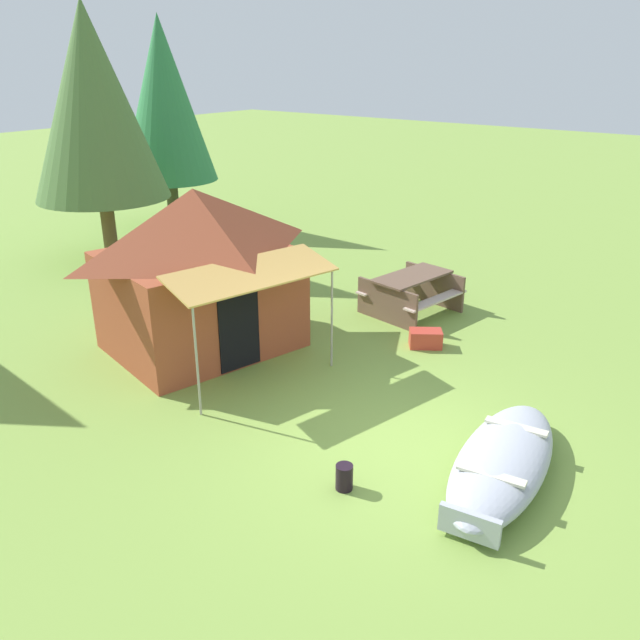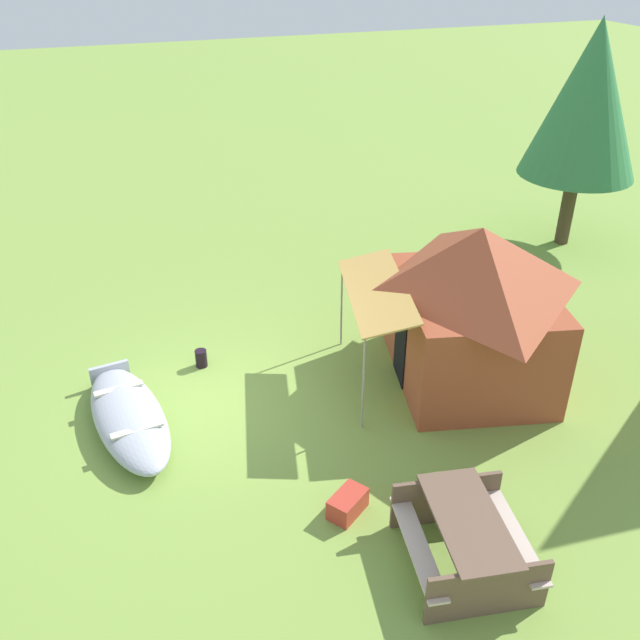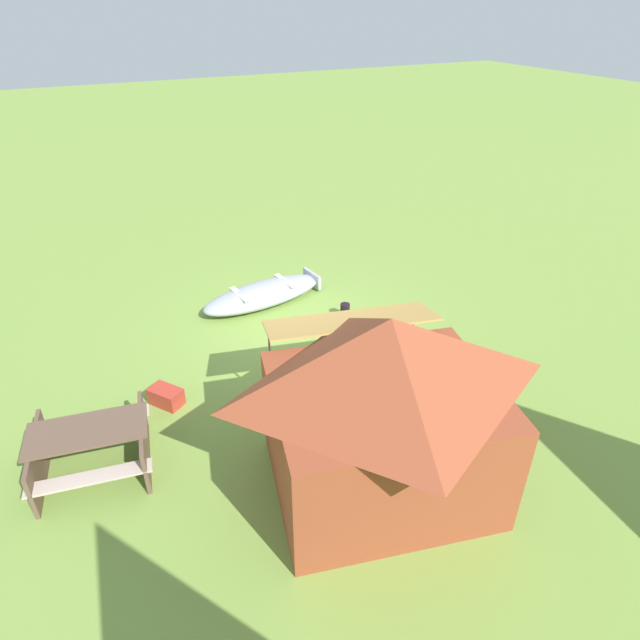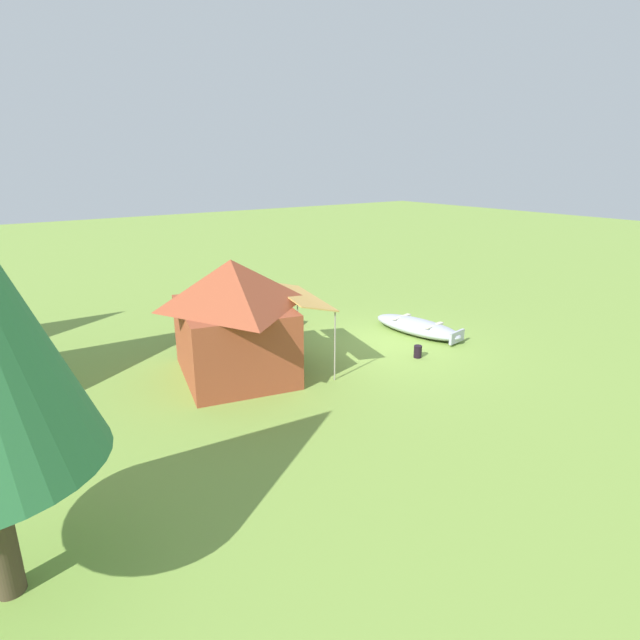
{
  "view_description": "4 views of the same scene",
  "coord_description": "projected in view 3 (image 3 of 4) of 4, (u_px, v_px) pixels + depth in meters",
  "views": [
    {
      "loc": [
        -6.5,
        -3.78,
        4.9
      ],
      "look_at": [
        0.39,
        1.51,
        1.29
      ],
      "focal_mm": 36.24,
      "sensor_mm": 36.0,
      "label": 1
    },
    {
      "loc": [
        9.38,
        -1.46,
        7.09
      ],
      "look_at": [
        -0.11,
        1.84,
        1.21
      ],
      "focal_mm": 38.56,
      "sensor_mm": 36.0,
      "label": 2
    },
    {
      "loc": [
        3.88,
        8.98,
        6.22
      ],
      "look_at": [
        0.07,
        1.23,
        0.97
      ],
      "focal_mm": 30.39,
      "sensor_mm": 36.0,
      "label": 3
    },
    {
      "loc": [
        -9.93,
        9.4,
        4.98
      ],
      "look_at": [
        0.75,
        1.72,
        0.88
      ],
      "focal_mm": 28.52,
      "sensor_mm": 36.0,
      "label": 4
    }
  ],
  "objects": [
    {
      "name": "ground_plane",
      "position": [
        297.0,
        331.0,
        11.58
      ],
      "size": [
        80.0,
        80.0,
        0.0
      ],
      "primitive_type": "plane",
      "color": "olive"
    },
    {
      "name": "beached_rowboat",
      "position": [
        264.0,
        294.0,
        12.54
      ],
      "size": [
        3.09,
        1.46,
        0.44
      ],
      "color": "#A5A9B7",
      "rests_on": "ground_plane"
    },
    {
      "name": "canvas_cabin_tent",
      "position": [
        385.0,
        405.0,
        7.26
      ],
      "size": [
        3.73,
        4.03,
        2.84
      ],
      "color": "#9A4429",
      "rests_on": "ground_plane"
    },
    {
      "name": "picnic_table",
      "position": [
        91.0,
        445.0,
        8.0
      ],
      "size": [
        1.91,
        1.75,
        0.8
      ],
      "color": "brown",
      "rests_on": "ground_plane"
    },
    {
      "name": "cooler_box",
      "position": [
        166.0,
        396.0,
        9.48
      ],
      "size": [
        0.61,
        0.66,
        0.32
      ],
      "primitive_type": "cube",
      "rotation": [
        0.0,
        0.0,
        2.19
      ],
      "color": "#BD3729",
      "rests_on": "ground_plane"
    },
    {
      "name": "fuel_can",
      "position": [
        345.0,
        311.0,
        12.01
      ],
      "size": [
        0.24,
        0.24,
        0.33
      ],
      "primitive_type": "cylinder",
      "rotation": [
        0.0,
        0.0,
        1.69
      ],
      "color": "black",
      "rests_on": "ground_plane"
    }
  ]
}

